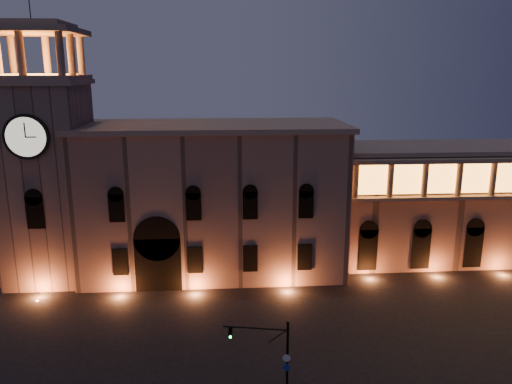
% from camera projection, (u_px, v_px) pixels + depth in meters
% --- Properties ---
extents(ground, '(160.00, 160.00, 0.00)m').
position_uv_depth(ground, '(237.00, 374.00, 39.71)').
color(ground, black).
rests_on(ground, ground).
extents(government_building, '(30.80, 12.80, 17.60)m').
position_uv_depth(government_building, '(213.00, 199.00, 58.71)').
color(government_building, '#89685A').
rests_on(government_building, ground).
extents(clock_tower, '(9.80, 9.80, 32.40)m').
position_uv_depth(clock_tower, '(46.00, 172.00, 55.62)').
color(clock_tower, '#89685A').
rests_on(clock_tower, ground).
extents(colonnade_wing, '(40.60, 11.50, 14.50)m').
position_uv_depth(colonnade_wing, '(482.00, 201.00, 63.33)').
color(colonnade_wing, '#846354').
rests_on(colonnade_wing, ground).
extents(traffic_light, '(4.77, 1.17, 6.64)m').
position_uv_depth(traffic_light, '(276.00, 361.00, 35.31)').
color(traffic_light, black).
rests_on(traffic_light, ground).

